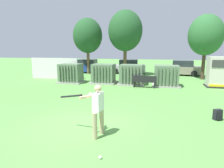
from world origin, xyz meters
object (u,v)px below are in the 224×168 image
(transformer_east, at_px, (166,76))
(transformer_west, at_px, (71,74))
(park_bench, at_px, (144,81))
(parked_car_left_of_center, at_px, (128,67))
(transformer_mid_east, at_px, (131,75))
(parked_car_right_of_center, at_px, (182,68))
(parked_car_leftmost, at_px, (87,66))
(batter, at_px, (97,108))
(backpack, at_px, (218,115))
(generator_enclosure, at_px, (218,72))
(sports_ball, at_px, (100,157))
(transformer_mid_west, at_px, (104,74))

(transformer_east, bearing_deg, transformer_west, -178.86)
(park_bench, height_order, parked_car_left_of_center, parked_car_left_of_center)
(transformer_west, xyz_separation_m, transformer_mid_east, (5.17, 0.27, 0.00))
(transformer_west, relative_size, park_bench, 1.16)
(parked_car_left_of_center, xyz_separation_m, parked_car_right_of_center, (6.05, -0.27, 0.00))
(parked_car_leftmost, distance_m, parked_car_left_of_center, 4.99)
(batter, xyz_separation_m, backpack, (4.37, 2.53, -0.76))
(generator_enclosure, distance_m, parked_car_leftmost, 14.29)
(parked_car_left_of_center, height_order, parked_car_right_of_center, same)
(park_bench, distance_m, backpack, 7.00)
(transformer_west, height_order, transformer_mid_east, same)
(transformer_mid_east, bearing_deg, parked_car_leftmost, 133.36)
(sports_ball, height_order, backpack, backpack)
(transformer_west, distance_m, batter, 10.85)
(park_bench, distance_m, batter, 8.71)
(backpack, xyz_separation_m, parked_car_leftmost, (-10.87, 13.94, 0.54))
(transformer_west, bearing_deg, sports_ball, -61.65)
(batter, height_order, parked_car_leftmost, batter)
(transformer_west, relative_size, backpack, 4.77)
(generator_enclosure, bearing_deg, transformer_mid_east, -175.81)
(transformer_mid_east, distance_m, sports_ball, 11.10)
(transformer_west, relative_size, parked_car_leftmost, 0.50)
(park_bench, bearing_deg, transformer_west, 172.54)
(park_bench, xyz_separation_m, backpack, (3.40, -6.11, -0.32))
(transformer_east, height_order, parked_car_right_of_center, same)
(batter, xyz_separation_m, sports_ball, (0.51, -1.32, -0.93))
(transformer_east, xyz_separation_m, batter, (-2.59, -9.62, 0.19))
(batter, relative_size, parked_car_left_of_center, 0.40)
(parked_car_right_of_center, bearing_deg, transformer_mid_west, -135.54)
(transformer_mid_west, relative_size, transformer_mid_east, 1.00)
(transformer_west, relative_size, transformer_mid_west, 1.00)
(park_bench, height_order, backpack, park_bench)
(transformer_mid_west, bearing_deg, backpack, -46.74)
(transformer_mid_west, xyz_separation_m, transformer_east, (5.09, -0.22, 0.00))
(sports_ball, relative_size, parked_car_leftmost, 0.02)
(transformer_mid_east, xyz_separation_m, parked_car_leftmost, (-6.36, 6.73, -0.04))
(transformer_mid_east, height_order, backpack, transformer_mid_east)
(generator_enclosure, height_order, park_bench, generator_enclosure)
(parked_car_leftmost, bearing_deg, backpack, -52.05)
(parked_car_leftmost, bearing_deg, parked_car_left_of_center, 6.17)
(parked_car_right_of_center, bearing_deg, batter, -105.09)
(sports_ball, distance_m, parked_car_leftmost, 19.13)
(transformer_east, relative_size, backpack, 4.77)
(transformer_west, relative_size, transformer_mid_east, 1.00)
(transformer_mid_east, xyz_separation_m, sports_ball, (0.64, -11.06, -0.74))
(transformer_mid_east, xyz_separation_m, parked_car_left_of_center, (-1.40, 7.27, -0.04))
(backpack, relative_size, parked_car_right_of_center, 0.10)
(park_bench, xyz_separation_m, parked_car_right_of_center, (3.54, 8.09, 0.22))
(backpack, height_order, parked_car_left_of_center, parked_car_left_of_center)
(parked_car_left_of_center, bearing_deg, batter, -84.83)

